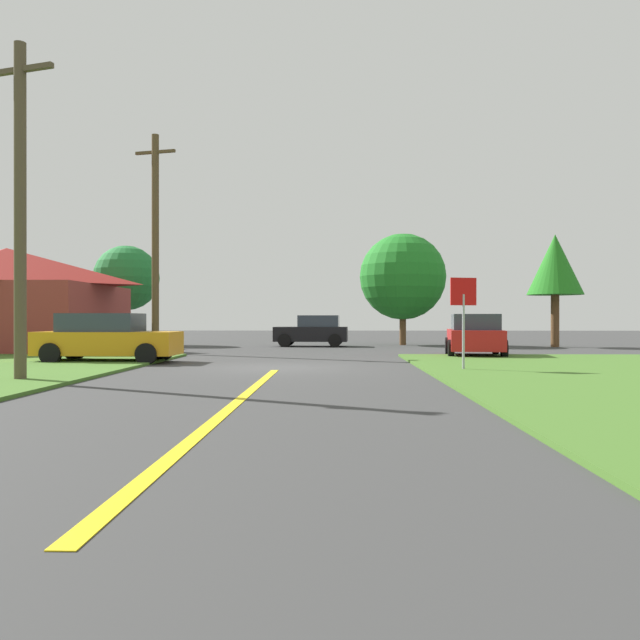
% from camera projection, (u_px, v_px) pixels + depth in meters
% --- Properties ---
extents(ground_plane, '(120.00, 120.00, 0.00)m').
position_uv_depth(ground_plane, '(278.00, 368.00, 18.98)').
color(ground_plane, '#383838').
extents(lane_stripe_center, '(0.20, 14.00, 0.01)m').
position_uv_depth(lane_stripe_center, '(236.00, 403.00, 10.98)').
color(lane_stripe_center, yellow).
rests_on(lane_stripe_center, ground).
extents(stop_sign, '(0.74, 0.22, 2.56)m').
position_uv_depth(stop_sign, '(463.00, 306.00, 17.51)').
color(stop_sign, '#9EA0A8').
rests_on(stop_sign, ground).
extents(car_on_crossroad, '(2.54, 4.32, 1.62)m').
position_uv_depth(car_on_crossroad, '(475.00, 335.00, 24.80)').
color(car_on_crossroad, red).
rests_on(car_on_crossroad, ground).
extents(car_approaching_junction, '(3.88, 2.07, 1.62)m').
position_uv_depth(car_approaching_junction, '(313.00, 331.00, 33.72)').
color(car_approaching_junction, black).
rests_on(car_approaching_junction, ground).
extents(parked_car_near_building, '(4.56, 2.09, 1.62)m').
position_uv_depth(parked_car_near_building, '(107.00, 338.00, 21.18)').
color(parked_car_near_building, orange).
rests_on(parked_car_near_building, ground).
extents(utility_pole_near, '(1.76, 0.64, 7.72)m').
position_uv_depth(utility_pole_near, '(20.00, 206.00, 14.66)').
color(utility_pole_near, brown).
rests_on(utility_pole_near, ground).
extents(utility_pole_mid, '(1.78, 0.54, 9.10)m').
position_uv_depth(utility_pole_mid, '(155.00, 241.00, 26.79)').
color(utility_pole_mid, brown).
rests_on(utility_pole_mid, ground).
extents(oak_tree_left, '(3.57, 3.57, 5.48)m').
position_uv_depth(oak_tree_left, '(126.00, 278.00, 35.53)').
color(oak_tree_left, brown).
rests_on(oak_tree_left, ground).
extents(pine_tree_center, '(4.72, 4.72, 6.11)m').
position_uv_depth(pine_tree_center, '(403.00, 277.00, 35.36)').
color(pine_tree_center, brown).
rests_on(pine_tree_center, ground).
extents(oak_tree_right, '(2.81, 2.81, 5.76)m').
position_uv_depth(oak_tree_right, '(555.00, 266.00, 32.90)').
color(oak_tree_right, brown).
rests_on(oak_tree_right, ground).
extents(barn, '(8.78, 7.61, 4.60)m').
position_uv_depth(barn, '(7.00, 300.00, 28.81)').
color(barn, maroon).
rests_on(barn, ground).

